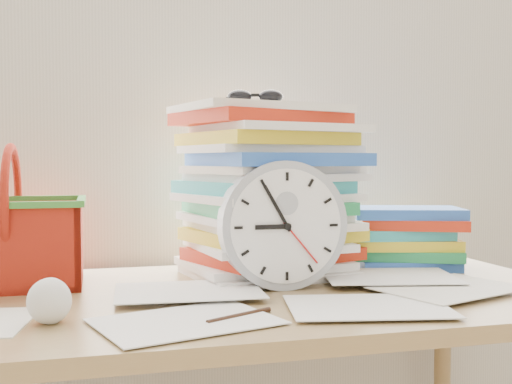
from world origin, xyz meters
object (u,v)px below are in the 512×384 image
object	(u,v)px
clock	(282,225)
basket	(12,217)
paper_stack	(270,191)
book_stack	(403,238)
desk	(233,330)

from	to	relation	value
clock	basket	size ratio (longest dim) A/B	0.90
clock	paper_stack	bearing A→B (deg)	82.79
book_stack	basket	bearing A→B (deg)	179.34
paper_stack	clock	size ratio (longest dim) A/B	1.47
desk	clock	xyz separation A→B (m)	(0.10, 0.01, 0.20)
paper_stack	book_stack	bearing A→B (deg)	0.45
paper_stack	basket	distance (m)	0.55
clock	book_stack	world-z (taller)	clock
book_stack	basket	distance (m)	0.88
desk	basket	distance (m)	0.51
paper_stack	book_stack	size ratio (longest dim) A/B	1.34
clock	basket	xyz separation A→B (m)	(-0.52, 0.17, 0.01)
paper_stack	basket	world-z (taller)	paper_stack
desk	basket	bearing A→B (deg)	156.81
clock	book_stack	xyz separation A→B (m)	(0.35, 0.16, -0.06)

